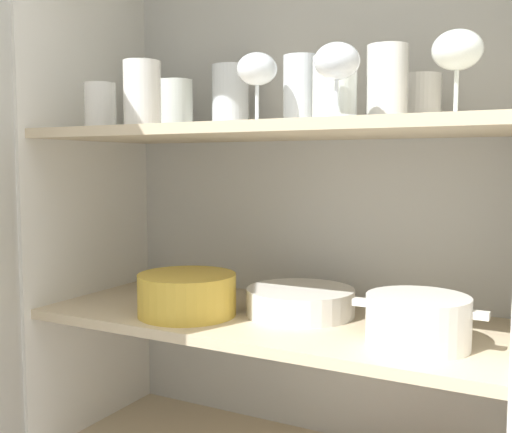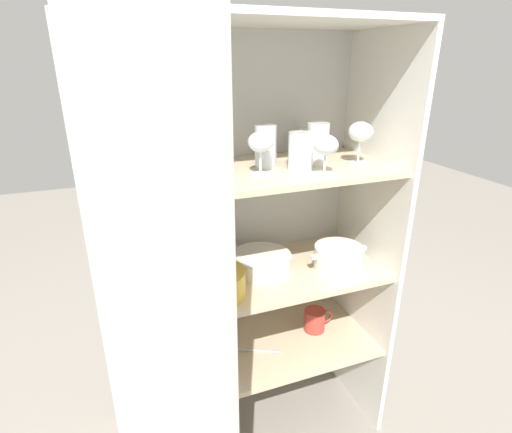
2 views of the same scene
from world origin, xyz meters
The scene contains 19 objects.
cupboard_back_panel centered at (0.00, 0.40, 0.75)m, with size 0.97×0.02×1.51m, color silver.
cupboard_side_left centered at (-0.48, 0.20, 0.75)m, with size 0.02×0.43×1.51m, color white.
shelf_board_middle centered at (0.00, 0.20, 0.70)m, with size 0.94×0.39×0.02m, color beige.
shelf_board_upper centered at (0.00, 0.20, 1.08)m, with size 0.94×0.39×0.02m, color beige.
tumbler_glass_0 centered at (-0.26, 0.24, 1.14)m, with size 0.08×0.08×0.11m.
tumbler_glass_1 centered at (-0.23, 0.09, 1.15)m, with size 0.07×0.07×0.13m.
tumbler_glass_2 centered at (0.27, 0.31, 1.14)m, with size 0.08×0.08×0.10m.
tumbler_glass_3 centered at (-0.15, 0.30, 1.16)m, with size 0.08×0.08×0.15m.
tumbler_glass_4 centered at (-0.37, 0.29, 1.15)m, with size 0.08×0.08×0.12m.
tumbler_glass_5 centered at (0.23, 0.19, 1.15)m, with size 0.07×0.07×0.14m.
tumbler_glass_6 centered at (0.06, 0.21, 1.15)m, with size 0.07×0.07×0.14m.
tumbler_glass_7 centered at (-0.37, 0.11, 1.14)m, with size 0.07×0.07×0.10m.
tumbler_glass_8 centered at (0.15, 0.15, 1.15)m, with size 0.08×0.08×0.12m.
wine_glass_0 centered at (0.36, 0.14, 1.19)m, with size 0.08×0.08×0.14m.
wine_glass_1 centered at (0.01, 0.12, 1.18)m, with size 0.08×0.08×0.13m.
wine_glass_2 centered at (0.19, 0.06, 1.17)m, with size 0.07×0.07×0.12m.
plate_stack_white centered at (0.05, 0.23, 0.73)m, with size 0.22×0.22×0.05m.
mixing_bowl_large centered at (-0.15, 0.12, 0.75)m, with size 0.20×0.20×0.08m.
casserole_dish centered at (0.31, 0.13, 0.75)m, with size 0.23×0.17×0.09m.
Camera 1 is at (0.53, -0.87, 1.01)m, focal length 42.00 mm.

